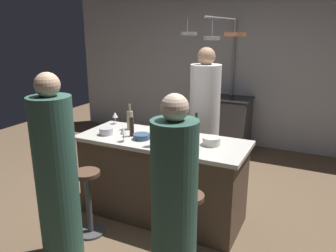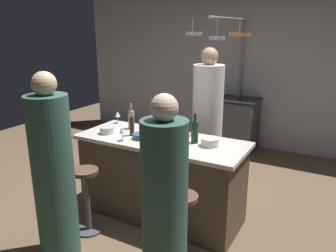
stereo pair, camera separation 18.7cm
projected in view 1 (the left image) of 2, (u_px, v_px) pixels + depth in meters
ground_plane at (162, 215)px, 3.71m from camera, size 9.00×9.00×0.00m
back_wall at (235, 71)px, 5.81m from camera, size 6.40×0.16×2.60m
kitchen_island at (162, 178)px, 3.58m from camera, size 1.80×0.72×0.90m
stove_range at (226, 123)px, 5.70m from camera, size 0.80×0.64×0.89m
chef at (204, 125)px, 4.21m from camera, size 0.38×0.38×1.80m
bar_stool_right at (188, 227)px, 2.83m from camera, size 0.28×0.28×0.68m
guest_right at (174, 210)px, 2.40m from camera, size 0.34×0.34×1.60m
bar_stool_left at (88, 200)px, 3.28m from camera, size 0.28×0.28×0.68m
guest_left at (57, 178)px, 2.82m from camera, size 0.36×0.36×1.68m
overhead_pot_rack at (222, 50)px, 4.82m from camera, size 0.90×1.50×2.17m
cutting_board at (176, 134)px, 3.59m from camera, size 0.32×0.22×0.02m
pepper_mill at (132, 127)px, 3.52m from camera, size 0.05×0.05×0.21m
wine_bottle_dark at (155, 135)px, 3.21m from camera, size 0.07×0.07×0.30m
wine_bottle_red at (196, 131)px, 3.31m from camera, size 0.07×0.07×0.31m
wine_bottle_white at (130, 120)px, 3.76m from camera, size 0.07×0.07×0.29m
wine_glass_near_left_guest at (123, 132)px, 3.35m from camera, size 0.07×0.07×0.15m
wine_glass_near_right_guest at (115, 115)px, 3.98m from camera, size 0.07×0.07×0.15m
mixing_bowl_steel at (106, 131)px, 3.59m from camera, size 0.15×0.15×0.07m
mixing_bowl_ceramic at (212, 141)px, 3.26m from camera, size 0.17×0.17×0.08m
mixing_bowl_blue at (142, 137)px, 3.44m from camera, size 0.17×0.17×0.06m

